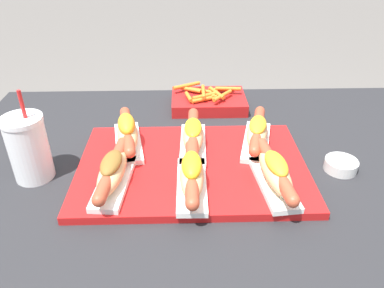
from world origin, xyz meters
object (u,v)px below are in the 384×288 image
hot_dog_0 (113,172)px  hot_dog_2 (275,172)px  hot_dog_1 (192,174)px  hot_dog_5 (257,132)px  hot_dog_3 (127,132)px  hot_dog_4 (193,135)px  fries_basket (208,101)px  drink_cup (29,148)px  sauce_bowl (341,165)px  serving_tray (192,167)px

hot_dog_0 → hot_dog_2: 0.33m
hot_dog_1 → hot_dog_5: bearing=45.8°
hot_dog_0 → hot_dog_3: (0.01, 0.16, 0.00)m
hot_dog_2 → hot_dog_4: size_ratio=1.00×
hot_dog_5 → fries_basket: size_ratio=0.99×
hot_dog_4 → hot_dog_5: bearing=3.3°
hot_dog_2 → fries_basket: hot_dog_2 is taller
hot_dog_3 → hot_dog_5: bearing=-0.8°
hot_dog_1 → drink_cup: 0.35m
hot_dog_5 → fries_basket: hot_dog_5 is taller
sauce_bowl → drink_cup: bearing=-179.6°
hot_dog_5 → hot_dog_0: bearing=-154.8°
sauce_bowl → fries_basket: (-0.28, 0.34, 0.01)m
serving_tray → hot_dog_2: size_ratio=2.30×
sauce_bowl → drink_cup: 0.69m
hot_dog_4 → sauce_bowl: (0.33, -0.08, -0.04)m
serving_tray → drink_cup: bearing=-177.9°
drink_cup → fries_basket: size_ratio=0.95×
hot_dog_5 → drink_cup: (-0.51, -0.09, 0.02)m
hot_dog_1 → hot_dog_5: hot_dog_1 is taller
sauce_bowl → fries_basket: fries_basket is taller
hot_dog_0 → drink_cup: bearing=162.4°
serving_tray → hot_dog_4: 0.08m
hot_dog_0 → sauce_bowl: 0.51m
hot_dog_4 → sauce_bowl: size_ratio=3.05×
hot_dog_2 → hot_dog_5: bearing=92.6°
hot_dog_1 → sauce_bowl: hot_dog_1 is taller
serving_tray → hot_dog_2: (0.17, -0.08, 0.04)m
hot_dog_1 → hot_dog_4: (0.01, 0.16, -0.00)m
hot_dog_3 → serving_tray: bearing=-28.9°
serving_tray → drink_cup: size_ratio=2.47×
hot_dog_5 → drink_cup: size_ratio=1.05×
hot_dog_1 → fries_basket: size_ratio=1.02×
hot_dog_0 → sauce_bowl: size_ratio=3.04×
hot_dog_0 → hot_dog_1: size_ratio=1.00×
hot_dog_4 → sauce_bowl: bearing=-13.4°
hot_dog_1 → sauce_bowl: (0.34, 0.08, -0.04)m
sauce_bowl → fries_basket: size_ratio=0.33×
hot_dog_5 → drink_cup: bearing=-169.6°
hot_dog_0 → sauce_bowl: bearing=7.2°
drink_cup → hot_dog_5: bearing=10.4°
hot_dog_1 → hot_dog_4: 0.16m
hot_dog_1 → hot_dog_2: size_ratio=1.00×
hot_dog_3 → hot_dog_5: hot_dog_3 is taller
hot_dog_4 → hot_dog_5: 0.16m
hot_dog_0 → hot_dog_1: 0.16m
serving_tray → hot_dog_3: (-0.15, 0.08, 0.04)m
hot_dog_2 → hot_dog_4: (-0.16, 0.16, -0.00)m
hot_dog_0 → fries_basket: size_ratio=1.02×
hot_dog_0 → hot_dog_2: size_ratio=1.00×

